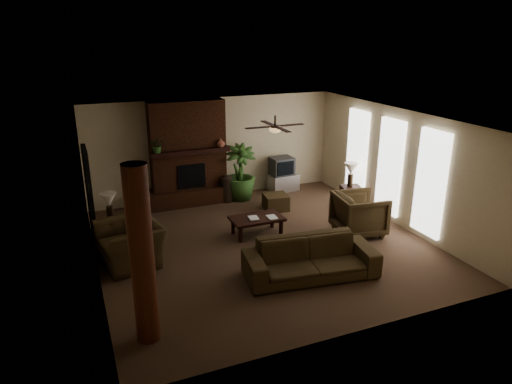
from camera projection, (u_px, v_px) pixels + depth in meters
name	position (u px, v px, depth m)	size (l,w,h in m)	color
room_shell	(263.00, 184.00, 9.90)	(7.00, 7.00, 7.00)	#503828
fireplace	(189.00, 162.00, 12.51)	(2.40, 0.70, 2.80)	#442112
windows	(390.00, 167.00, 11.33)	(0.08, 3.65, 2.35)	white
log_column	(142.00, 256.00, 6.74)	(0.36, 0.36, 2.80)	#5B2916
doorway	(90.00, 194.00, 10.35)	(0.10, 1.00, 2.10)	black
ceiling_fan	(275.00, 128.00, 9.93)	(1.35, 1.35, 0.37)	black
sofa	(311.00, 252.00, 8.87)	(2.53, 0.74, 0.99)	#3E301A
armchair_left	(130.00, 237.00, 9.36)	(1.30, 0.84, 1.13)	#3E301A
armchair_right	(360.00, 212.00, 10.73)	(1.04, 0.98, 1.07)	#3E301A
coffee_table	(257.00, 220.00, 10.72)	(1.20, 0.70, 0.43)	black
ottoman	(276.00, 202.00, 12.33)	(0.60, 0.60, 0.40)	#3E301A
tv_stand	(283.00, 182.00, 13.75)	(0.85, 0.50, 0.50)	silver
tv	(282.00, 166.00, 13.55)	(0.68, 0.56, 0.52)	#343436
floor_vase	(226.00, 187.00, 12.81)	(0.34, 0.34, 0.77)	black
floor_plant	(240.00, 184.00, 13.00)	(0.87, 1.55, 0.87)	#305321
side_table_left	(114.00, 233.00, 10.26)	(0.50, 0.50, 0.55)	black
lamp_left	(109.00, 202.00, 10.03)	(0.36, 0.36, 0.65)	black
side_table_right	(351.00, 196.00, 12.52)	(0.50, 0.50, 0.55)	black
lamp_right	(351.00, 170.00, 12.30)	(0.41, 0.41, 0.65)	black
mantel_plant	(157.00, 147.00, 11.76)	(0.38, 0.42, 0.33)	#305321
mantel_vase	(221.00, 143.00, 12.37)	(0.22, 0.23, 0.22)	#944F3B
book_a	(249.00, 213.00, 10.56)	(0.22, 0.03, 0.29)	#999999
book_b	(268.00, 212.00, 10.61)	(0.21, 0.02, 0.29)	#999999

